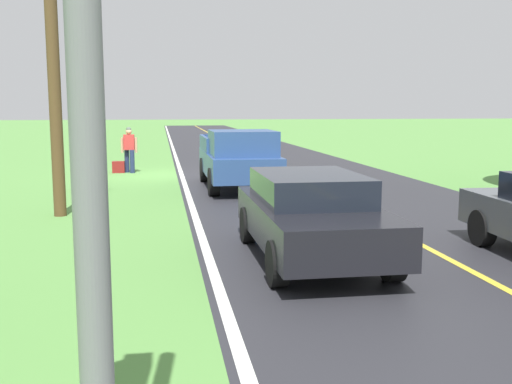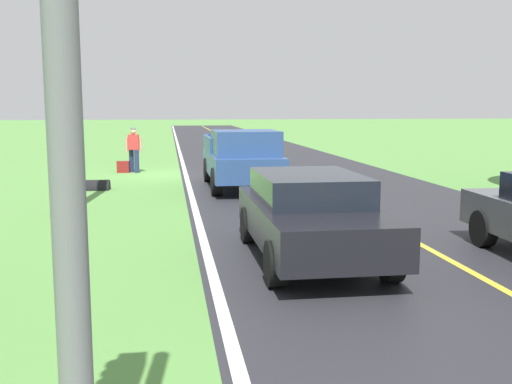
# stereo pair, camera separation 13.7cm
# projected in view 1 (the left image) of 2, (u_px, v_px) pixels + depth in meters

# --- Properties ---
(ground_plane) EXTENTS (200.00, 200.00, 0.00)m
(ground_plane) POSITION_uv_depth(u_px,v_px,m) (160.00, 175.00, 22.07)
(ground_plane) COLOR #568E42
(road_surface) EXTENTS (8.19, 120.00, 0.00)m
(road_surface) POSITION_uv_depth(u_px,v_px,m) (284.00, 173.00, 22.81)
(road_surface) COLOR #28282D
(road_surface) RESTS_ON ground
(lane_edge_line) EXTENTS (0.16, 117.60, 0.00)m
(lane_edge_line) POSITION_uv_depth(u_px,v_px,m) (182.00, 174.00, 22.19)
(lane_edge_line) COLOR silver
(lane_edge_line) RESTS_ON ground
(lane_centre_line) EXTENTS (0.14, 117.60, 0.00)m
(lane_centre_line) POSITION_uv_depth(u_px,v_px,m) (284.00, 173.00, 22.81)
(lane_centre_line) COLOR gold
(lane_centre_line) RESTS_ON ground
(hitchhiker_walking) EXTENTS (0.62, 0.52, 1.75)m
(hitchhiker_walking) POSITION_uv_depth(u_px,v_px,m) (129.00, 147.00, 22.75)
(hitchhiker_walking) COLOR navy
(hitchhiker_walking) RESTS_ON ground
(suitcase_carried) EXTENTS (0.47, 0.22, 0.45)m
(suitcase_carried) POSITION_uv_depth(u_px,v_px,m) (118.00, 167.00, 22.73)
(suitcase_carried) COLOR maroon
(suitcase_carried) RESTS_ON ground
(pickup_truck_passing) EXTENTS (2.11, 5.40, 1.82)m
(pickup_truck_passing) POSITION_uv_depth(u_px,v_px,m) (239.00, 157.00, 18.27)
(pickup_truck_passing) COLOR #2D4C84
(pickup_truck_passing) RESTS_ON ground
(sedan_ahead_same_lane) EXTENTS (1.93, 4.40, 1.41)m
(sedan_ahead_same_lane) POSITION_uv_depth(u_px,v_px,m) (311.00, 214.00, 9.79)
(sedan_ahead_same_lane) COLOR black
(sedan_ahead_same_lane) RESTS_ON ground
(utility_pole_roadside) EXTENTS (0.28, 0.28, 7.42)m
(utility_pole_roadside) POSITION_uv_depth(u_px,v_px,m) (53.00, 52.00, 13.26)
(utility_pole_roadside) COLOR brown
(utility_pole_roadside) RESTS_ON ground
(drainage_culvert) EXTENTS (0.80, 0.60, 0.60)m
(drainage_culvert) POSITION_uv_depth(u_px,v_px,m) (93.00, 190.00, 18.08)
(drainage_culvert) COLOR black
(drainage_culvert) RESTS_ON ground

